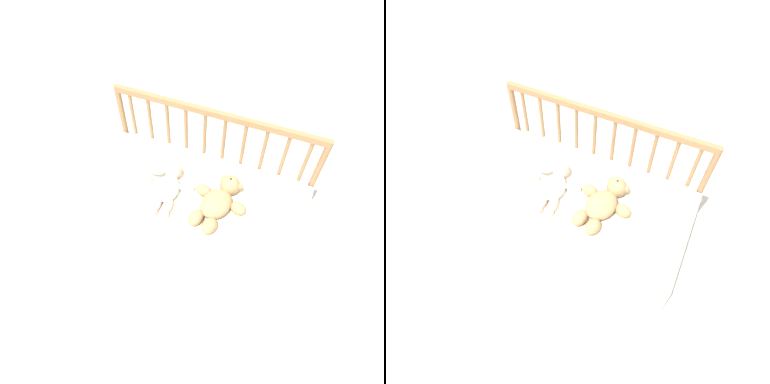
{
  "view_description": "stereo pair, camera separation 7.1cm",
  "coord_description": "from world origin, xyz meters",
  "views": [
    {
      "loc": [
        0.4,
        -1.01,
        2.04
      ],
      "look_at": [
        0.0,
        -0.01,
        0.56
      ],
      "focal_mm": 32.0,
      "sensor_mm": 36.0,
      "label": 1
    },
    {
      "loc": [
        0.46,
        -0.98,
        2.04
      ],
      "look_at": [
        0.0,
        -0.01,
        0.56
      ],
      "focal_mm": 32.0,
      "sensor_mm": 36.0,
      "label": 2
    }
  ],
  "objects": [
    {
      "name": "ground_plane",
      "position": [
        0.0,
        0.0,
        0.0
      ],
      "size": [
        12.0,
        12.0,
        0.0
      ],
      "primitive_type": "plane",
      "color": "silver"
    },
    {
      "name": "crib_mattress",
      "position": [
        0.0,
        0.0,
        0.25
      ],
      "size": [
        1.23,
        0.63,
        0.5
      ],
      "color": "white",
      "rests_on": "ground_plane"
    },
    {
      "name": "crib_rail",
      "position": [
        0.0,
        0.34,
        0.6
      ],
      "size": [
        1.23,
        0.04,
        0.84
      ],
      "color": "#997047",
      "rests_on": "ground_plane"
    },
    {
      "name": "blanket",
      "position": [
        0.01,
        -0.02,
        0.51
      ],
      "size": [
        0.73,
        0.47,
        0.01
      ],
      "color": "silver",
      "rests_on": "crib_mattress"
    },
    {
      "name": "teddy_bear",
      "position": [
        0.15,
        -0.0,
        0.55
      ],
      "size": [
        0.31,
        0.39,
        0.11
      ],
      "color": "tan",
      "rests_on": "crib_mattress"
    },
    {
      "name": "baby",
      "position": [
        -0.14,
        -0.01,
        0.54
      ],
      "size": [
        0.3,
        0.34,
        0.1
      ],
      "color": "white",
      "rests_on": "crib_mattress"
    }
  ]
}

